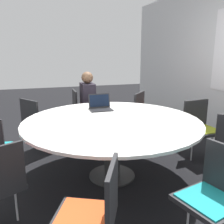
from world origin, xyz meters
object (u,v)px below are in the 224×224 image
chair_0 (82,108)px  laptop (100,106)px  chair_4 (93,211)px  chair_8 (146,113)px  chair_5 (215,191)px  chair_1 (37,120)px  person_0 (89,100)px  chair_7 (201,125)px

chair_0 → laptop: (1.14, 0.06, 0.29)m
chair_4 → chair_8: size_ratio=1.00×
chair_5 → chair_1: bearing=12.9°
chair_1 → chair_4: size_ratio=1.00×
chair_1 → chair_8: same height
chair_0 → chair_5: (3.06, 0.47, 0.00)m
chair_1 → chair_4: (2.43, 0.32, 0.00)m
chair_0 → chair_5: same height
chair_4 → person_0: (-2.78, 0.57, 0.20)m
chair_8 → chair_7: bearing=72.2°
chair_0 → chair_5: size_ratio=1.00×
chair_4 → laptop: 1.97m
laptop → chair_7: bearing=-15.3°
chair_0 → chair_7: size_ratio=1.00×
chair_4 → chair_7: same height
chair_1 → chair_8: 1.81m
chair_1 → chair_5: size_ratio=1.00×
chair_1 → person_0: bearing=76.8°
chair_7 → laptop: (-0.40, -1.40, 0.29)m
chair_4 → chair_7: bearing=-27.5°
chair_4 → person_0: person_0 is taller
chair_1 → chair_4: bearing=-27.2°
chair_4 → person_0: bearing=13.6°
chair_0 → laptop: bearing=3.4°
chair_5 → chair_0: bearing=-5.7°
chair_5 → chair_8: bearing=-26.8°
laptop → chair_0: bearing=93.4°
person_0 → laptop: bearing=-0.9°
chair_8 → laptop: (0.48, -0.94, 0.29)m
chair_8 → laptop: bearing=-18.1°
chair_0 → chair_7: bearing=43.9°
chair_4 → chair_5: 0.96m
chair_4 → chair_7: (-1.48, 1.94, 0.00)m
chair_5 → chair_8: size_ratio=1.00×
chair_0 → chair_7: 2.12m
chair_4 → laptop: bearing=9.0°
chair_0 → chair_7: (1.54, 1.45, 0.00)m
chair_1 → laptop: 1.07m
chair_7 → chair_8: same height
chair_1 → chair_8: size_ratio=1.00×
chair_7 → laptop: 1.48m
chair_7 → person_0: bearing=-47.6°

